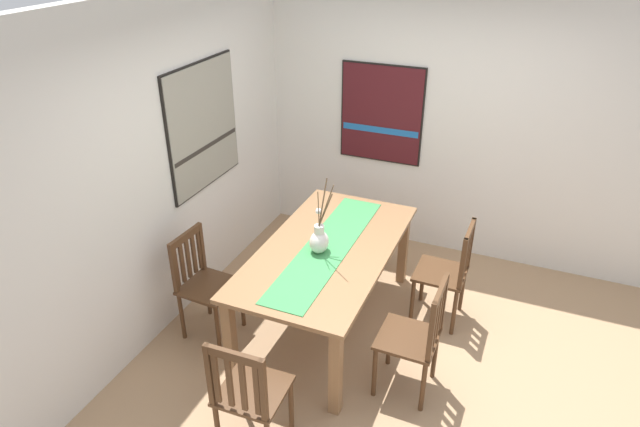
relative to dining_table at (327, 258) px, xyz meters
The scene contains 12 objects.
ground_plane 0.88m from the dining_table, 105.92° to the right, with size 6.40×6.40×0.03m, color #A37F5B.
wall_back 1.50m from the dining_table, 96.48° to the left, with size 6.40×0.12×2.70m, color silver.
wall_side 1.91m from the dining_table, 17.22° to the right, with size 0.12×6.40×2.70m, color silver.
dining_table is the anchor object (origin of this frame).
table_runner 0.11m from the dining_table, 90.00° to the right, with size 1.76×0.36×0.01m, color #388447.
centerpiece_vase 0.24m from the dining_table, 156.62° to the left, with size 0.26×0.25×0.68m.
chair_0 1.04m from the dining_table, 117.31° to the left, with size 0.44×0.44×0.93m.
chair_1 1.04m from the dining_table, 63.11° to the right, with size 0.43×0.43×0.95m.
chair_2 1.40m from the dining_table, behind, with size 0.43×0.43×0.95m.
chair_3 1.00m from the dining_table, 117.30° to the right, with size 0.43×0.43×0.97m.
painting_on_back_wall 1.56m from the dining_table, 78.70° to the left, with size 1.00×0.05×1.10m.
painting_on_side_wall 1.79m from the dining_table, ahead, with size 0.05×0.85×1.00m.
Camera 1 is at (-3.39, -0.90, 3.17)m, focal length 31.11 mm.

